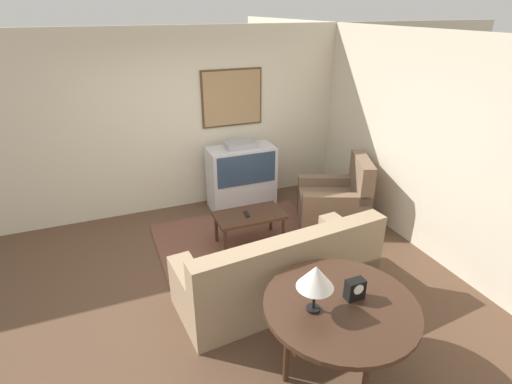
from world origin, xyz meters
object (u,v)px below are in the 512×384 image
at_px(armchair, 336,202).
at_px(mantel_clock, 355,289).
at_px(couch, 280,273).
at_px(console_table, 341,310).
at_px(table_lamp, 316,278).
at_px(coffee_table, 249,218).
at_px(tv, 241,177).

relative_size(armchair, mantel_clock, 6.70).
relative_size(couch, armchair, 1.88).
height_order(console_table, table_lamp, table_lamp).
bearing_deg(mantel_clock, coffee_table, 92.08).
relative_size(table_lamp, mantel_clock, 2.34).
bearing_deg(couch, mantel_clock, 93.59).
xyz_separation_m(couch, table_lamp, (-0.21, -1.05, 0.75)).
relative_size(armchair, table_lamp, 2.86).
distance_m(tv, mantel_clock, 3.32).
bearing_deg(table_lamp, coffee_table, 82.18).
bearing_deg(console_table, couch, 91.83).
bearing_deg(armchair, table_lamp, -13.43).
xyz_separation_m(tv, table_lamp, (-0.59, -3.30, 0.56)).
height_order(tv, mantel_clock, tv).
height_order(armchair, mantel_clock, armchair).
xyz_separation_m(console_table, table_lamp, (-0.25, 0.02, 0.38)).
bearing_deg(mantel_clock, console_table, -171.04).
height_order(armchair, coffee_table, armchair).
xyz_separation_m(armchair, console_table, (-1.45, -2.33, 0.38)).
bearing_deg(tv, armchair, -41.66).
bearing_deg(tv, couch, -99.57).
bearing_deg(armchair, mantel_clock, -6.78).
xyz_separation_m(tv, coffee_table, (-0.29, -1.10, -0.11)).
bearing_deg(console_table, coffee_table, 88.59).
bearing_deg(couch, armchair, -145.34).
height_order(tv, armchair, tv).
distance_m(coffee_table, table_lamp, 2.32).
height_order(tv, couch, tv).
bearing_deg(table_lamp, mantel_clock, -0.14).
distance_m(tv, table_lamp, 3.40).
bearing_deg(mantel_clock, table_lamp, 179.86).
distance_m(tv, console_table, 3.34).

